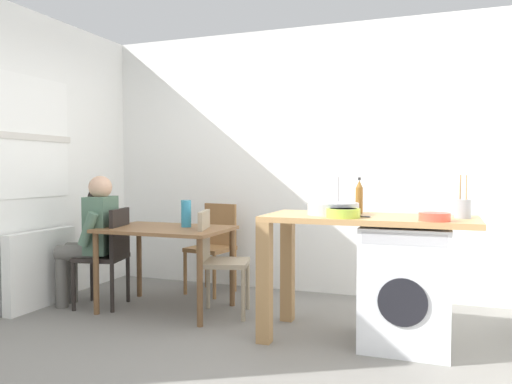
{
  "coord_description": "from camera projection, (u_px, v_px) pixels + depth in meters",
  "views": [
    {
      "loc": [
        1.41,
        -3.3,
        1.25
      ],
      "look_at": [
        0.02,
        0.45,
        1.08
      ],
      "focal_mm": 35.33,
      "sensor_mm": 36.0,
      "label": 1
    }
  ],
  "objects": [
    {
      "name": "dining_table",
      "position": [
        166.0,
        238.0,
        4.48
      ],
      "size": [
        1.1,
        0.76,
        0.74
      ],
      "color": "brown",
      "rests_on": "ground_plane"
    },
    {
      "name": "wall_back",
      "position": [
        298.0,
        160.0,
        5.21
      ],
      "size": [
        4.6,
        0.1,
        2.7
      ],
      "primitive_type": "cube",
      "color": "white",
      "rests_on": "ground_plane"
    },
    {
      "name": "ground_plane",
      "position": [
        232.0,
        343.0,
        3.63
      ],
      "size": [
        5.46,
        5.46,
        0.0
      ],
      "primitive_type": "plane",
      "color": "slate"
    },
    {
      "name": "utensil_crock",
      "position": [
        463.0,
        208.0,
        3.46
      ],
      "size": [
        0.11,
        0.11,
        0.3
      ],
      "color": "gray",
      "rests_on": "kitchen_counter"
    },
    {
      "name": "radiator",
      "position": [
        41.0,
        269.0,
        4.6
      ],
      "size": [
        0.1,
        0.8,
        0.7
      ],
      "primitive_type": "cube",
      "color": "white",
      "rests_on": "ground_plane"
    },
    {
      "name": "chair_opposite",
      "position": [
        216.0,
        256.0,
        4.35
      ],
      "size": [
        0.49,
        0.49,
        0.9
      ],
      "rotation": [
        0.0,
        0.0,
        -1.3
      ],
      "color": "gray",
      "rests_on": "ground_plane"
    },
    {
      "name": "kitchen_counter",
      "position": [
        340.0,
        236.0,
        3.72
      ],
      "size": [
        1.5,
        0.68,
        0.92
      ],
      "color": "tan",
      "rests_on": "ground_plane"
    },
    {
      "name": "tap",
      "position": [
        338.0,
        195.0,
        3.89
      ],
      "size": [
        0.02,
        0.02,
        0.28
      ],
      "primitive_type": "cylinder",
      "color": "#B2B2B7",
      "rests_on": "kitchen_counter"
    },
    {
      "name": "bottle_tall_green",
      "position": [
        359.0,
        197.0,
        3.84
      ],
      "size": [
        0.06,
        0.06,
        0.28
      ],
      "color": "brown",
      "rests_on": "kitchen_counter"
    },
    {
      "name": "washing_machine",
      "position": [
        406.0,
        286.0,
        3.57
      ],
      "size": [
        0.6,
        0.61,
        0.86
      ],
      "color": "silver",
      "rests_on": "ground_plane"
    },
    {
      "name": "chair_spare_by_wall",
      "position": [
        214.0,
        242.0,
        5.17
      ],
      "size": [
        0.47,
        0.47,
        0.9
      ],
      "rotation": [
        0.0,
        0.0,
        2.96
      ],
      "color": "olive",
      "rests_on": "ground_plane"
    },
    {
      "name": "vase",
      "position": [
        186.0,
        214.0,
        4.51
      ],
      "size": [
        0.09,
        0.09,
        0.24
      ],
      "primitive_type": "cylinder",
      "color": "teal",
      "rests_on": "dining_table"
    },
    {
      "name": "wall_window_side",
      "position": [
        1.0,
        158.0,
        4.32
      ],
      "size": [
        0.12,
        3.8,
        2.7
      ],
      "color": "white",
      "rests_on": "ground_plane"
    },
    {
      "name": "colander",
      "position": [
        434.0,
        216.0,
        3.28
      ],
      "size": [
        0.2,
        0.2,
        0.06
      ],
      "color": "#D84C38",
      "rests_on": "kitchen_counter"
    },
    {
      "name": "chair_person_seat",
      "position": [
        109.0,
        251.0,
        4.6
      ],
      "size": [
        0.48,
        0.48,
        0.9
      ],
      "rotation": [
        0.0,
        0.0,
        1.79
      ],
      "color": "black",
      "rests_on": "ground_plane"
    },
    {
      "name": "mixing_bowl",
      "position": [
        343.0,
        212.0,
        3.5
      ],
      "size": [
        0.24,
        0.24,
        0.06
      ],
      "color": "#A8C63D",
      "rests_on": "kitchen_counter"
    },
    {
      "name": "seated_person",
      "position": [
        92.0,
        233.0,
        4.61
      ],
      "size": [
        0.54,
        0.54,
        1.2
      ],
      "rotation": [
        0.0,
        0.0,
        1.79
      ],
      "color": "#595651",
      "rests_on": "ground_plane"
    },
    {
      "name": "scissors",
      "position": [
        360.0,
        216.0,
        3.56
      ],
      "size": [
        0.15,
        0.06,
        0.01
      ],
      "color": "#B2B2B7",
      "rests_on": "kitchen_counter"
    },
    {
      "name": "sink_basin",
      "position": [
        333.0,
        209.0,
        3.73
      ],
      "size": [
        0.38,
        0.38,
        0.09
      ],
      "primitive_type": "cylinder",
      "color": "#9EA0A5",
      "rests_on": "kitchen_counter"
    }
  ]
}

